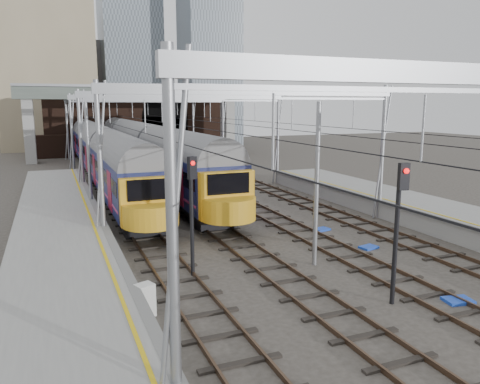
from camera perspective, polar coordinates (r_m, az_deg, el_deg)
name	(u,v)px	position (r m, az deg, el deg)	size (l,w,h in m)	color
ground	(340,280)	(19.32, 12.14, -10.47)	(160.00, 160.00, 0.00)	#38332D
platform_left	(65,281)	(18.43, -20.59, -10.13)	(4.32, 55.00, 1.12)	gray
tracks	(216,206)	(32.28, -2.93, -1.66)	(14.40, 80.00, 0.22)	#4C3828
overhead_line	(188,109)	(37.74, -6.32, 10.08)	(16.80, 80.00, 8.00)	gray
retaining_wall	(139,123)	(67.81, -12.26, 8.21)	(28.00, 2.75, 9.00)	#311D15
overbridge	(135,101)	(61.69, -12.69, 10.71)	(28.00, 3.00, 9.25)	gray
city_skyline	(124,45)	(86.89, -13.93, 17.05)	(37.50, 27.50, 60.00)	tan
train_main	(125,140)	(58.21, -13.90, 6.13)	(3.06, 70.74, 5.18)	black
train_second	(98,149)	(48.17, -16.93, 5.02)	(2.94, 50.96, 5.01)	black
signal_near_left	(192,202)	(18.60, -5.89, -1.18)	(0.39, 0.47, 4.90)	black
signal_near_centre	(399,217)	(16.67, 18.76, -2.91)	(0.37, 0.47, 4.99)	black
relay_cabinet	(145,300)	(16.00, -11.50, -12.83)	(0.56, 0.47, 1.12)	silver
equip_cover_a	(458,300)	(18.62, 25.04, -11.89)	(0.96, 0.68, 0.11)	#183FBB
equip_cover_b	(322,229)	(26.44, 9.92, -4.50)	(0.86, 0.61, 0.10)	#183FBB
equip_cover_c	(369,247)	(23.70, 15.41, -6.51)	(0.85, 0.60, 0.10)	#183FBB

